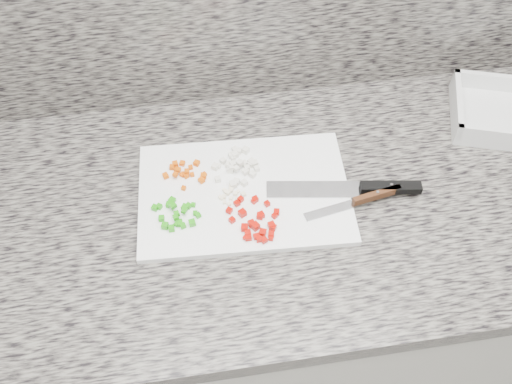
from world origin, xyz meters
TOP-DOWN VIEW (x-y plane):
  - cabinet at (0.00, 1.44)m, footprint 3.92×0.62m
  - countertop at (0.00, 1.44)m, footprint 3.96×0.64m
  - cutting_board at (-0.11, 1.46)m, footprint 0.42×0.29m
  - carrot_pile at (-0.22, 1.52)m, footprint 0.09×0.07m
  - onion_pile at (-0.12, 1.52)m, footprint 0.09×0.10m
  - green_pepper_pile at (-0.25, 1.42)m, footprint 0.09×0.08m
  - red_pepper_pile at (-0.10, 1.38)m, footprint 0.10×0.11m
  - garlic_pile at (-0.14, 1.45)m, footprint 0.05×0.05m
  - chef_knife at (0.11, 1.42)m, footprint 0.30×0.08m
  - paring_knife at (0.11, 1.40)m, footprint 0.19×0.05m
  - tray at (0.48, 1.57)m, footprint 0.29×0.25m

SIDE VIEW (x-z plane):
  - cabinet at x=0.00m, z-range 0.00..0.86m
  - countertop at x=0.00m, z-range 0.86..0.90m
  - cutting_board at x=-0.11m, z-range 0.90..0.91m
  - tray at x=0.48m, z-range 0.89..0.94m
  - garlic_pile at x=-0.14m, z-range 0.91..0.92m
  - red_pepper_pile at x=-0.10m, z-range 0.91..0.93m
  - carrot_pile at x=-0.22m, z-range 0.91..0.93m
  - chef_knife at x=0.11m, z-range 0.91..0.93m
  - green_pepper_pile at x=-0.25m, z-range 0.91..0.93m
  - paring_knife at x=0.11m, z-range 0.91..0.93m
  - onion_pile at x=-0.12m, z-range 0.91..0.93m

